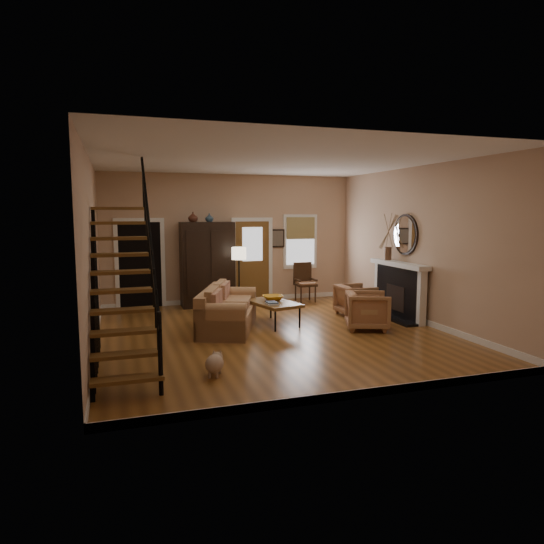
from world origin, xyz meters
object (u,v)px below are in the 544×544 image
object	(u,v)px
armoire	(207,264)
sofa	(228,309)
armchair_left	(367,311)
floor_lamp	(239,279)
side_chair	(305,282)
armchair_right	(355,300)
coffee_table	(273,313)

from	to	relation	value
armoire	sofa	size ratio (longest dim) A/B	0.97
armchair_left	floor_lamp	world-z (taller)	floor_lamp
armoire	sofa	bearing A→B (deg)	-91.32
armchair_left	side_chair	world-z (taller)	side_chair
armoire	sofa	distance (m)	2.62
armchair_left	side_chair	bearing A→B (deg)	22.09
armchair_left	armchair_right	xyz separation A→B (m)	(0.40, 1.27, -0.02)
armoire	side_chair	world-z (taller)	armoire
sofa	floor_lamp	xyz separation A→B (m)	(0.67, 1.76, 0.35)
side_chair	armoire	bearing A→B (deg)	175.52
coffee_table	side_chair	world-z (taller)	side_chair
armoire	armchair_left	size ratio (longest dim) A/B	2.53
coffee_table	armoire	bearing A→B (deg)	110.85
floor_lamp	side_chair	xyz separation A→B (m)	(1.93, 0.57, -0.25)
armoire	sofa	xyz separation A→B (m)	(-0.06, -2.54, -0.65)
armchair_left	coffee_table	bearing A→B (deg)	80.91
sofa	side_chair	size ratio (longest dim) A/B	2.13
armchair_right	sofa	bearing A→B (deg)	96.05
armoire	armchair_left	world-z (taller)	armoire
sofa	coffee_table	world-z (taller)	sofa
coffee_table	sofa	bearing A→B (deg)	-173.67
armoire	armchair_right	world-z (taller)	armoire
sofa	side_chair	distance (m)	3.50
armoire	floor_lamp	size ratio (longest dim) A/B	1.39
floor_lamp	armchair_right	bearing A→B (deg)	-29.65
armchair_right	side_chair	world-z (taller)	side_chair
armoire	coffee_table	size ratio (longest dim) A/B	1.66
armoire	sofa	world-z (taller)	armoire
sofa	armchair_left	xyz separation A→B (m)	(2.66, -0.87, -0.03)
coffee_table	armchair_right	size ratio (longest dim) A/B	1.63
sofa	floor_lamp	world-z (taller)	floor_lamp
side_chair	coffee_table	bearing A→B (deg)	-126.12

